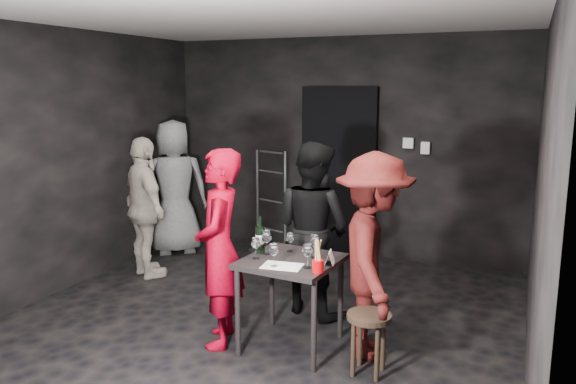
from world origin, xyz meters
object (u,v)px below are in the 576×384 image
at_px(woman_black, 313,221).
at_px(wine_bottle, 260,239).
at_px(man_maroon, 374,248).
at_px(bystander_grey, 174,178).
at_px(hand_truck, 270,234).
at_px(stool, 369,327).
at_px(breadstick_cup, 318,257).
at_px(tasting_table, 291,271).
at_px(bystander_cream, 145,205).
at_px(server_red, 219,240).

xyz_separation_m(woman_black, wine_bottle, (-0.20, -0.71, -0.01)).
bearing_deg(woman_black, wine_bottle, 95.81).
distance_m(man_maroon, bystander_grey, 3.49).
height_order(hand_truck, woman_black, woman_black).
xyz_separation_m(stool, breadstick_cup, (-0.39, -0.04, 0.50)).
bearing_deg(woman_black, breadstick_cup, 134.15).
height_order(tasting_table, bystander_cream, bystander_cream).
relative_size(hand_truck, man_maroon, 0.74).
height_order(tasting_table, wine_bottle, wine_bottle).
bearing_deg(stool, wine_bottle, 166.68).
relative_size(stool, bystander_cream, 0.29).
bearing_deg(woman_black, bystander_cream, 16.34).
distance_m(man_maroon, breadstick_cup, 0.48).
relative_size(man_maroon, wine_bottle, 5.67).
xyz_separation_m(bystander_grey, wine_bottle, (2.08, -1.80, -0.09)).
bearing_deg(stool, bystander_cream, 158.35).
height_order(server_red, man_maroon, server_red).
relative_size(woman_black, wine_bottle, 5.61).
bearing_deg(bystander_grey, stool, 107.30).
xyz_separation_m(woman_black, bystander_cream, (-2.05, 0.18, -0.05)).
height_order(hand_truck, bystander_cream, bystander_cream).
relative_size(woman_black, bystander_grey, 0.91).
bearing_deg(bystander_cream, wine_bottle, -174.09).
xyz_separation_m(bystander_grey, breadstick_cup, (2.69, -2.07, -0.09)).
bearing_deg(wine_bottle, stool, -13.32).
height_order(stool, server_red, server_red).
bearing_deg(wine_bottle, breadstick_cup, -24.19).
bearing_deg(wine_bottle, bystander_cream, 154.18).
xyz_separation_m(stool, server_red, (-1.27, 0.03, 0.52)).
relative_size(hand_truck, breadstick_cup, 4.89).
bearing_deg(hand_truck, stool, -34.25).
bearing_deg(breadstick_cup, woman_black, 112.70).
height_order(man_maroon, bystander_cream, man_maroon).
distance_m(man_maroon, bystander_cream, 2.92).
bearing_deg(stool, tasting_table, 165.50).
relative_size(man_maroon, bystander_cream, 1.07).
relative_size(bystander_grey, wine_bottle, 6.18).
bearing_deg(tasting_table, man_maroon, 11.06).
bearing_deg(stool, hand_truck, 128.09).
bearing_deg(bystander_cream, stool, -169.92).
bearing_deg(bystander_cream, server_red, 176.79).
relative_size(tasting_table, breadstick_cup, 2.81).
xyz_separation_m(man_maroon, bystander_grey, (-3.02, 1.73, 0.08)).
relative_size(server_red, bystander_grey, 0.92).
height_order(hand_truck, tasting_table, hand_truck).
bearing_deg(bystander_cream, bystander_grey, -44.33).
xyz_separation_m(stool, wine_bottle, (-1.00, 0.24, 0.50)).
height_order(server_red, bystander_cream, server_red).
xyz_separation_m(server_red, man_maroon, (1.21, 0.28, -0.00)).
bearing_deg(bystander_grey, bystander_cream, 64.70).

